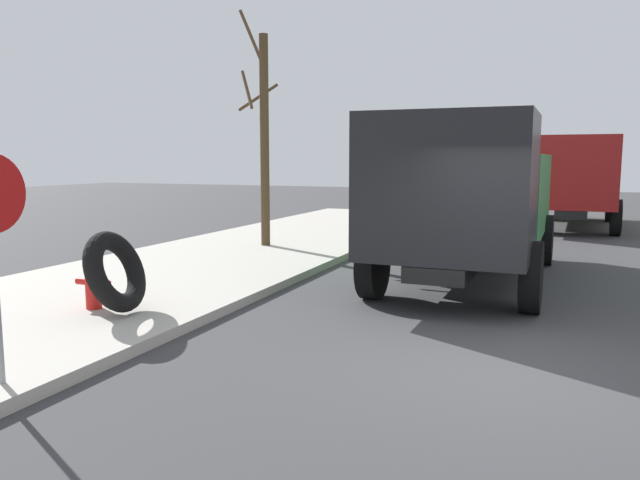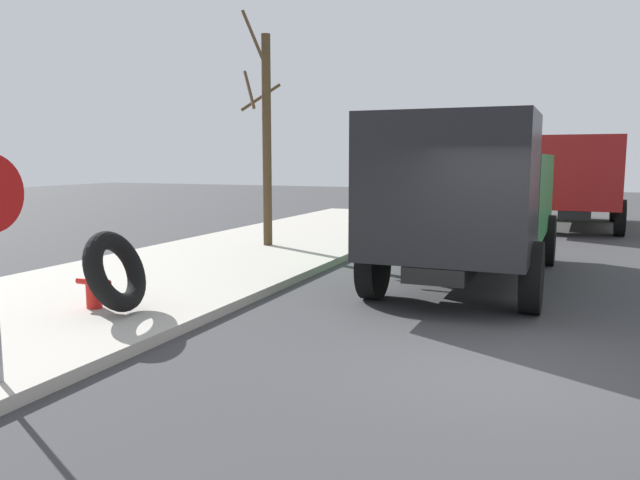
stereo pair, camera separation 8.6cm
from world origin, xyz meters
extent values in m
plane|color=#38383A|center=(0.00, 0.00, 0.00)|extent=(80.00, 80.00, 0.00)
cube|color=#ADA89E|center=(0.00, 6.50, 0.07)|extent=(36.00, 5.00, 0.15)
cylinder|color=red|center=(-0.01, 5.70, 0.46)|extent=(0.22, 0.22, 0.63)
sphere|color=red|center=(-0.01, 5.70, 0.84)|extent=(0.26, 0.26, 0.26)
cylinder|color=red|center=(-0.01, 5.50, 0.54)|extent=(0.10, 0.18, 0.10)
cylinder|color=red|center=(-0.01, 5.90, 0.54)|extent=(0.10, 0.18, 0.10)
cylinder|color=red|center=(-0.01, 5.50, 0.46)|extent=(0.12, 0.18, 0.12)
torus|color=black|center=(-0.12, 5.18, 0.75)|extent=(1.27, 0.84, 1.21)
cube|color=#237033|center=(6.14, 1.01, 1.60)|extent=(4.83, 2.55, 1.60)
cube|color=black|center=(2.54, 1.05, 1.90)|extent=(2.03, 2.52, 2.20)
cube|color=black|center=(5.04, 1.02, 0.67)|extent=(7.01, 0.97, 0.24)
cylinder|color=black|center=(2.72, -0.21, 0.55)|extent=(1.10, 0.31, 1.10)
cylinder|color=black|center=(2.75, 2.29, 0.55)|extent=(1.10, 0.31, 1.10)
cylinder|color=black|center=(7.32, -0.25, 0.55)|extent=(1.10, 0.31, 1.10)
cylinder|color=black|center=(7.35, 2.25, 0.55)|extent=(1.10, 0.31, 1.10)
cube|color=gold|center=(16.94, -0.88, 1.60)|extent=(4.85, 2.61, 1.60)
cube|color=maroon|center=(13.34, -0.80, 1.90)|extent=(2.06, 2.54, 2.20)
cube|color=black|center=(15.84, -0.85, 0.67)|extent=(7.02, 1.06, 0.24)
cylinder|color=black|center=(13.51, -2.05, 0.55)|extent=(1.11, 0.32, 1.10)
cylinder|color=black|center=(13.57, 0.45, 0.55)|extent=(1.11, 0.32, 1.10)
cylinder|color=black|center=(18.11, -2.15, 0.55)|extent=(1.11, 0.32, 1.10)
cylinder|color=black|center=(18.17, 0.35, 0.55)|extent=(1.11, 0.32, 1.10)
cylinder|color=#4C3823|center=(6.83, 6.36, 2.73)|extent=(0.22, 0.22, 5.16)
cylinder|color=#4C3823|center=(7.20, 6.70, 3.85)|extent=(0.78, 0.82, 0.73)
cylinder|color=#4C3823|center=(6.48, 6.51, 5.21)|extent=(0.40, 0.80, 1.31)
cylinder|color=#4C3823|center=(6.54, 6.67, 3.98)|extent=(0.72, 0.68, 1.00)
camera|label=1|loc=(-6.91, -0.64, 2.33)|focal=34.52mm
camera|label=2|loc=(-6.88, -0.72, 2.33)|focal=34.52mm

